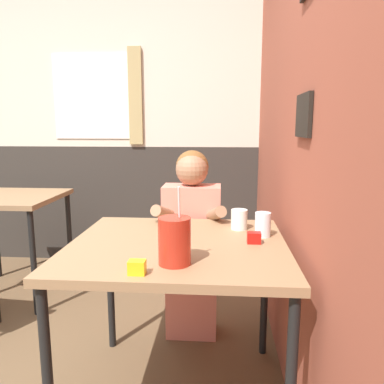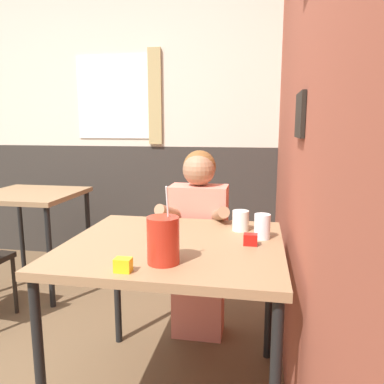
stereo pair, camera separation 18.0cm
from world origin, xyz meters
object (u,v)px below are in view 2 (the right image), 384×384
object	(u,v)px
person_seated	(199,242)
cocktail_pitcher	(163,240)
main_table	(174,257)
background_table	(31,205)

from	to	relation	value
person_seated	cocktail_pitcher	xyz separation A→B (m)	(-0.00, -0.84, 0.27)
main_table	cocktail_pitcher	xyz separation A→B (m)	(0.02, -0.26, 0.16)
background_table	person_seated	bearing A→B (deg)	-18.19
background_table	cocktail_pitcher	size ratio (longest dim) A/B	2.60
cocktail_pitcher	main_table	bearing A→B (deg)	93.94
main_table	cocktail_pitcher	distance (m)	0.30
background_table	cocktail_pitcher	xyz separation A→B (m)	(1.42, -1.30, 0.19)
background_table	cocktail_pitcher	distance (m)	1.93
person_seated	cocktail_pitcher	world-z (taller)	person_seated
person_seated	cocktail_pitcher	bearing A→B (deg)	-90.03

